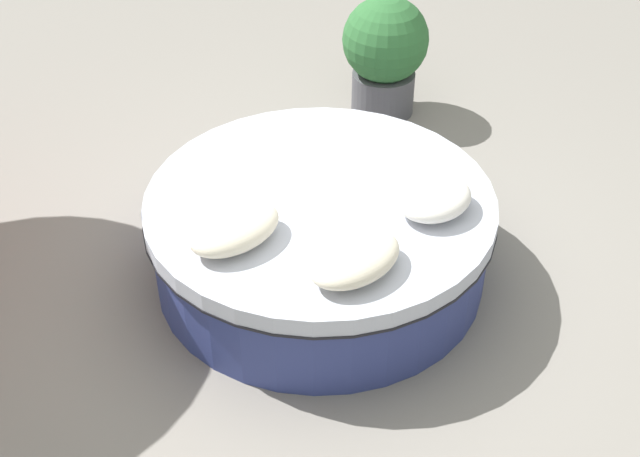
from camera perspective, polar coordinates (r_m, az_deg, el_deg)
ground_plane at (r=5.09m, az=0.00°, el=-2.94°), size 16.00×16.00×0.00m
round_bed at (r=4.90m, az=0.00°, el=-0.44°), size 1.98×1.98×0.55m
throw_pillow_0 at (r=4.40m, az=-5.72°, el=-0.02°), size 0.53×0.34×0.17m
throw_pillow_1 at (r=4.20m, az=2.33°, el=-2.03°), size 0.53×0.35×0.16m
throw_pillow_2 at (r=4.63m, az=7.63°, el=2.05°), size 0.45×0.37×0.17m
planter at (r=6.41m, az=4.37°, el=11.72°), size 0.63×0.63×0.91m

